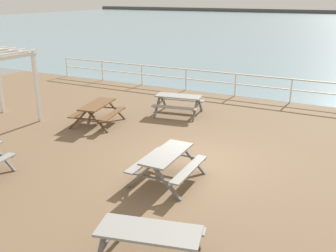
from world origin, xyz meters
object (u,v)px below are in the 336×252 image
object	(u,v)px
picnic_table_far_right	(149,239)
picnic_table_mid_centre	(179,100)
picnic_table_near_right	(98,109)
picnic_table_near_left	(167,160)

from	to	relation	value
picnic_table_far_right	picnic_table_mid_centre	bearing A→B (deg)	98.33
picnic_table_mid_centre	picnic_table_far_right	size ratio (longest dim) A/B	0.95
picnic_table_near_right	picnic_table_far_right	xyz separation A→B (m)	(5.59, -6.02, 0.00)
picnic_table_mid_centre	picnic_table_far_right	bearing A→B (deg)	-76.37
picnic_table_near_left	picnic_table_near_right	distance (m)	5.23
picnic_table_near_right	picnic_table_far_right	distance (m)	8.22
picnic_table_mid_centre	picnic_table_far_right	world-z (taller)	same
picnic_table_far_right	picnic_table_near_right	bearing A→B (deg)	119.16
picnic_table_near_left	picnic_table_mid_centre	bearing A→B (deg)	22.14
picnic_table_near_left	picnic_table_near_right	bearing A→B (deg)	56.18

